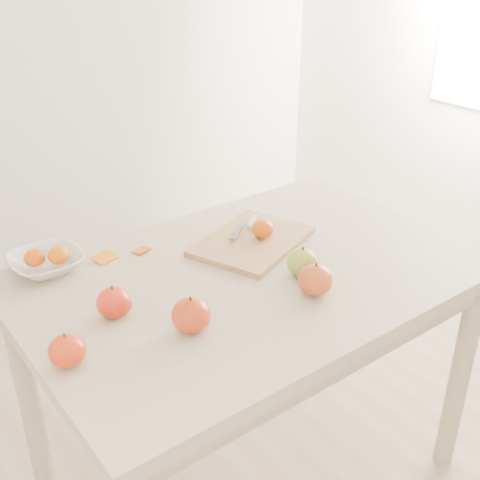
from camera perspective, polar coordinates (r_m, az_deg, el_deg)
ground at (r=2.07m, az=0.89°, el=-21.15°), size 3.50×3.50×0.00m
table at (r=1.64m, az=1.06°, el=-5.88°), size 1.20×0.80×0.75m
cutting_board at (r=1.72m, az=1.16°, el=-0.14°), size 0.39×0.34×0.02m
board_tangerine at (r=1.71m, az=2.17°, el=1.09°), size 0.06×0.06×0.05m
fruit_bowl at (r=1.66m, az=-17.89°, el=-2.06°), size 0.19×0.19×0.05m
bowl_tangerine_near at (r=1.65m, az=-18.91°, el=-1.60°), size 0.05×0.05×0.05m
bowl_tangerine_far at (r=1.65m, az=-16.83°, el=-1.38°), size 0.06×0.06×0.05m
orange_peel_a at (r=1.68m, az=-12.66°, el=-1.75°), size 0.07×0.06×0.01m
orange_peel_b at (r=1.70m, az=-9.33°, el=-1.04°), size 0.05×0.04×0.01m
paring_knife at (r=1.79m, az=0.95°, el=1.56°), size 0.16×0.09×0.01m
apple_green at (r=1.56m, az=5.91°, el=-2.10°), size 0.08×0.08×0.07m
apple_red_d at (r=1.30m, az=-16.09°, el=-10.07°), size 0.08×0.08×0.07m
apple_red_e at (r=1.48m, az=7.15°, el=-3.78°), size 0.09×0.09×0.08m
apple_red_b at (r=1.42m, az=-11.88°, el=-5.82°), size 0.08×0.08×0.07m
apple_red_c at (r=1.35m, az=-4.66°, el=-7.12°), size 0.09×0.09×0.08m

